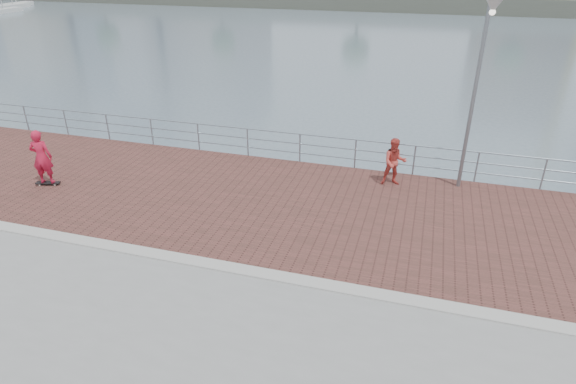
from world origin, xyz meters
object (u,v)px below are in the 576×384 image
(street_lamp, at_px, (483,53))
(bystander, at_px, (394,162))
(guardrail, at_px, (327,147))
(skateboarder, at_px, (41,157))

(street_lamp, bearing_deg, bystander, -179.32)
(street_lamp, distance_m, bystander, 4.21)
(guardrail, xyz_separation_m, bystander, (2.47, -0.98, 0.13))
(street_lamp, relative_size, bystander, 3.89)
(skateboarder, distance_m, bystander, 11.58)
(guardrail, relative_size, bystander, 24.23)
(street_lamp, xyz_separation_m, skateboarder, (-13.22, -3.38, -3.43))
(guardrail, bearing_deg, bystander, -21.69)
(bystander, bearing_deg, guardrail, 144.48)
(guardrail, distance_m, street_lamp, 6.02)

